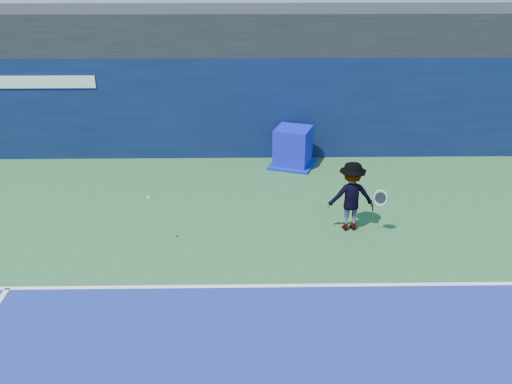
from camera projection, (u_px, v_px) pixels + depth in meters
baseline at (270, 286)px, 10.91m from camera, size 24.00×0.10×0.01m
stadium_band at (260, 29)px, 17.21m from camera, size 36.00×3.00×1.20m
back_wall_assembly at (261, 105)px, 17.15m from camera, size 36.00×1.03×3.00m
equipment_cart at (293, 149)px, 16.51m from camera, size 1.53×1.53×1.15m
tennis_player at (351, 196)px, 12.77m from camera, size 1.28×0.72×1.62m
tennis_ball at (148, 198)px, 11.81m from camera, size 0.07×0.07×0.07m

